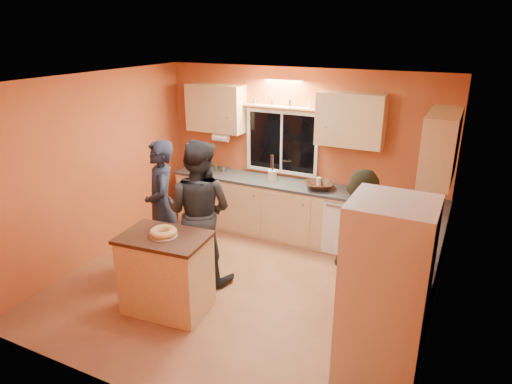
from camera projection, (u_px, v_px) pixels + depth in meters
The scene contains 14 objects.
ground at pixel (241, 289), 5.83m from camera, with size 4.50×4.50×0.00m, color brown.
room_shell at pixel (264, 160), 5.58m from camera, with size 4.54×4.04×2.61m.
back_counter at pixel (292, 211), 7.11m from camera, with size 4.23×0.62×0.90m.
right_counter at pixel (409, 274), 5.29m from camera, with size 0.62×1.84×0.90m.
refrigerator at pixel (385, 295), 4.07m from camera, with size 0.72×0.70×1.80m, color silver.
island at pixel (166, 272), 5.26m from camera, with size 1.04×0.76×0.95m.
bundt_pastry at pixel (163, 232), 5.09m from camera, with size 0.31×0.31×0.09m, color tan.
person_left at pixel (162, 206), 6.12m from camera, with size 0.65×0.43×1.78m, color black.
person_center at pixel (199, 212), 5.79m from camera, with size 0.91×0.71×1.88m, color black.
person_right at pixel (357, 257), 4.68m from camera, with size 1.09×0.46×1.87m, color #303622.
mixing_bowl at pixel (319, 185), 6.72m from camera, with size 0.41×0.41×0.10m, color black.
utensil_crock at pixel (272, 176), 7.04m from camera, with size 0.14×0.14×0.17m, color beige.
potted_plant at pixel (408, 246), 4.63m from camera, with size 0.27×0.24×0.30m, color gray.
red_box at pixel (412, 239), 5.07m from camera, with size 0.16×0.12×0.07m, color maroon.
Camera 1 is at (2.40, -4.46, 3.16)m, focal length 32.00 mm.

